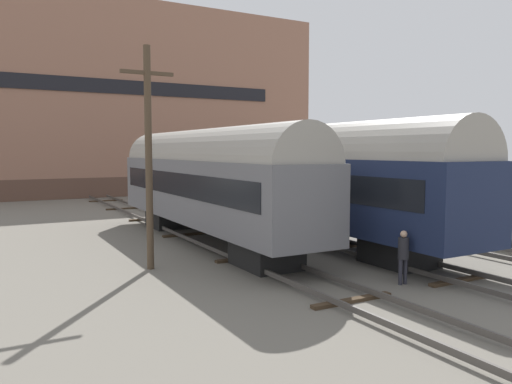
# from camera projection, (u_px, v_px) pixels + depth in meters

# --- Properties ---
(ground_plane) EXTENTS (200.00, 200.00, 0.00)m
(ground_plane) POSITION_uv_depth(u_px,v_px,m) (391.00, 263.00, 18.12)
(ground_plane) COLOR #6B665B
(track_left) EXTENTS (2.60, 60.00, 0.26)m
(track_left) POSITION_uv_depth(u_px,v_px,m) (291.00, 273.00, 16.02)
(track_left) COLOR #4C4742
(track_left) RESTS_ON ground
(track_middle) EXTENTS (2.60, 60.00, 0.26)m
(track_middle) POSITION_uv_depth(u_px,v_px,m) (391.00, 259.00, 18.10)
(track_middle) COLOR #4C4742
(track_middle) RESTS_ON ground
(track_right) EXTENTS (2.60, 60.00, 0.26)m
(track_right) POSITION_uv_depth(u_px,v_px,m) (471.00, 247.00, 20.19)
(track_right) COLOR #4C4742
(track_right) RESTS_ON ground
(train_car_grey) EXTENTS (2.86, 15.89, 5.00)m
(train_car_grey) POSITION_uv_depth(u_px,v_px,m) (207.00, 178.00, 21.72)
(train_car_grey) COLOR black
(train_car_grey) RESTS_ON ground
(train_car_navy) EXTENTS (3.10, 18.70, 5.20)m
(train_car_navy) POSITION_uv_depth(u_px,v_px,m) (303.00, 175.00, 22.87)
(train_car_navy) COLOR black
(train_car_navy) RESTS_ON ground
(person_worker) EXTENTS (0.32, 0.32, 1.66)m
(person_worker) POSITION_uv_depth(u_px,v_px,m) (403.00, 252.00, 15.10)
(person_worker) COLOR #282833
(person_worker) RESTS_ON ground
(utility_pole) EXTENTS (1.80, 0.24, 7.55)m
(utility_pole) POSITION_uv_depth(u_px,v_px,m) (149.00, 154.00, 16.83)
(utility_pole) COLOR #473828
(utility_pole) RESTS_ON ground
(warehouse_building) EXTENTS (35.20, 10.98, 17.19)m
(warehouse_building) POSITION_uv_depth(u_px,v_px,m) (127.00, 103.00, 48.45)
(warehouse_building) COLOR brown
(warehouse_building) RESTS_ON ground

